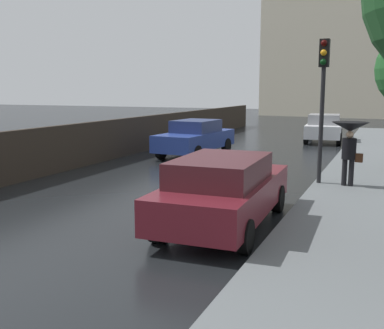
% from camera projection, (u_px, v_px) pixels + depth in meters
% --- Properties ---
extents(car_blue_mid_road, '(2.07, 4.55, 1.50)m').
position_uv_depth(car_blue_mid_road, '(195.00, 138.00, 19.36)').
color(car_blue_mid_road, navy).
rests_on(car_blue_mid_road, ground).
extents(car_maroon_far_ahead, '(1.97, 4.55, 1.46)m').
position_uv_depth(car_maroon_far_ahead, '(224.00, 190.00, 9.34)').
color(car_maroon_far_ahead, maroon).
rests_on(car_maroon_far_ahead, ground).
extents(car_white_far_lane, '(2.07, 4.24, 1.48)m').
position_uv_depth(car_white_far_lane, '(324.00, 128.00, 24.31)').
color(car_white_far_lane, silver).
rests_on(car_white_far_lane, ground).
extents(pedestrian_with_umbrella_near, '(0.98, 0.98, 1.76)m').
position_uv_depth(pedestrian_with_umbrella_near, '(350.00, 136.00, 12.53)').
color(pedestrian_with_umbrella_near, black).
rests_on(pedestrian_with_umbrella_near, sidewalk_strip).
extents(traffic_light, '(0.26, 0.39, 3.99)m').
position_uv_depth(traffic_light, '(323.00, 84.00, 12.68)').
color(traffic_light, black).
rests_on(traffic_light, sidewalk_strip).
extents(distant_tower, '(14.68, 12.42, 22.80)m').
position_uv_depth(distant_tower, '(340.00, 6.00, 48.33)').
color(distant_tower, beige).
rests_on(distant_tower, ground).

